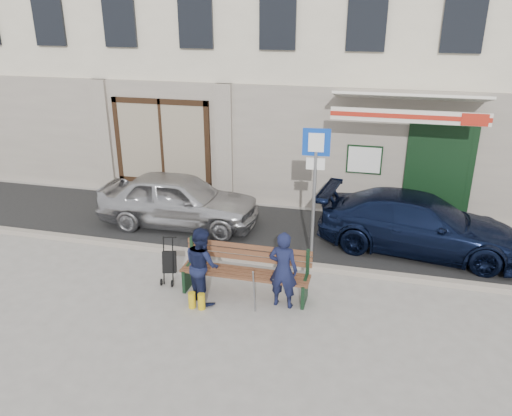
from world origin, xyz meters
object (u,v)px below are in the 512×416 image
(man, at_px, (283,270))
(stroller, at_px, (169,263))
(bench, at_px, (243,272))
(car_navy, at_px, (419,224))
(parking_sign, at_px, (315,175))
(car_silver, at_px, (179,200))
(woman, at_px, (202,265))

(man, xyz_separation_m, stroller, (-2.30, 0.29, -0.32))
(bench, bearing_deg, man, -13.95)
(car_navy, distance_m, bench, 4.23)
(parking_sign, bearing_deg, man, -103.12)
(car_navy, relative_size, man, 3.01)
(car_silver, distance_m, bench, 3.63)
(car_silver, relative_size, parking_sign, 1.35)
(woman, bearing_deg, car_silver, -17.09)
(car_silver, bearing_deg, bench, -140.47)
(car_silver, relative_size, car_navy, 0.90)
(man, bearing_deg, stroller, -2.50)
(car_silver, xyz_separation_m, man, (3.17, -2.93, 0.06))
(bench, relative_size, man, 1.67)
(man, xyz_separation_m, woman, (-1.45, -0.16, -0.01))
(parking_sign, bearing_deg, car_navy, 25.98)
(bench, bearing_deg, woman, -151.44)
(car_silver, xyz_separation_m, woman, (1.72, -3.09, 0.05))
(car_navy, xyz_separation_m, bench, (-3.22, -2.74, -0.17))
(parking_sign, height_order, woman, parking_sign)
(car_silver, bearing_deg, stroller, -163.18)
(bench, xyz_separation_m, stroller, (-1.50, 0.09, -0.06))
(car_silver, height_order, woman, woman)
(car_silver, relative_size, man, 2.71)
(man, distance_m, stroller, 2.34)
(car_navy, relative_size, woman, 3.04)
(car_silver, height_order, stroller, car_silver)
(car_navy, height_order, stroller, car_navy)
(car_navy, xyz_separation_m, woman, (-3.88, -3.09, 0.08))
(bench, distance_m, stroller, 1.51)
(stroller, bearing_deg, man, -22.04)
(bench, bearing_deg, stroller, 176.48)
(car_silver, distance_m, car_navy, 5.60)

